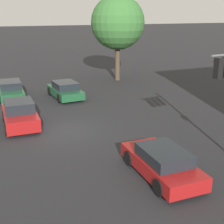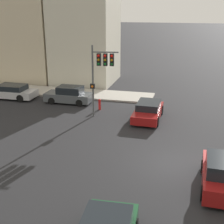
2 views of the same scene
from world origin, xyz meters
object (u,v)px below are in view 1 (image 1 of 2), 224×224
(crossing_car_0, at_px, (65,90))
(crossing_car_3, at_px, (11,90))
(crossing_car_1, at_px, (162,162))
(street_tree, at_px, (118,23))
(crossing_car_2, at_px, (20,114))

(crossing_car_0, bearing_deg, crossing_car_3, 65.00)
(crossing_car_1, height_order, crossing_car_3, crossing_car_3)
(crossing_car_1, xyz_separation_m, crossing_car_3, (-15.86, -4.48, 0.03))
(crossing_car_1, distance_m, crossing_car_3, 16.48)
(street_tree, height_order, crossing_car_1, street_tree)
(crossing_car_0, distance_m, crossing_car_1, 14.23)
(crossing_car_0, relative_size, crossing_car_1, 0.99)
(crossing_car_3, bearing_deg, crossing_car_1, 17.95)
(crossing_car_0, xyz_separation_m, crossing_car_2, (5.43, -4.33, 0.09))
(crossing_car_2, bearing_deg, crossing_car_1, 29.91)
(street_tree, xyz_separation_m, crossing_car_2, (10.15, -11.20, -5.01))
(street_tree, xyz_separation_m, crossing_car_1, (18.95, -6.49, -5.12))
(crossing_car_1, bearing_deg, crossing_car_2, 29.48)
(crossing_car_0, xyz_separation_m, crossing_car_1, (14.23, 0.38, -0.02))
(street_tree, bearing_deg, crossing_car_3, -74.26)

